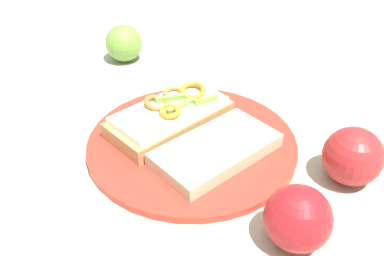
{
  "coord_description": "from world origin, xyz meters",
  "views": [
    {
      "loc": [
        0.41,
        -0.21,
        0.36
      ],
      "look_at": [
        0.0,
        0.0,
        0.03
      ],
      "focal_mm": 39.02,
      "sensor_mm": 36.0,
      "label": 1
    }
  ],
  "objects_px": {
    "plate": "(192,143)",
    "sandwich": "(171,115)",
    "apple_0": "(353,156)",
    "bread_slice_side": "(216,150)",
    "apple_1": "(124,43)",
    "apple_2": "(298,218)"
  },
  "relations": [
    {
      "from": "plate",
      "to": "sandwich",
      "type": "distance_m",
      "value": 0.05
    },
    {
      "from": "plate",
      "to": "apple_1",
      "type": "height_order",
      "value": "apple_1"
    },
    {
      "from": "bread_slice_side",
      "to": "apple_1",
      "type": "distance_m",
      "value": 0.34
    },
    {
      "from": "sandwich",
      "to": "bread_slice_side",
      "type": "distance_m",
      "value": 0.09
    },
    {
      "from": "sandwich",
      "to": "apple_1",
      "type": "xyz_separation_m",
      "value": [
        -0.25,
        0.02,
        0.01
      ]
    },
    {
      "from": "sandwich",
      "to": "apple_2",
      "type": "height_order",
      "value": "apple_2"
    },
    {
      "from": "sandwich",
      "to": "bread_slice_side",
      "type": "relative_size",
      "value": 1.17
    },
    {
      "from": "plate",
      "to": "apple_2",
      "type": "height_order",
      "value": "apple_2"
    },
    {
      "from": "apple_0",
      "to": "apple_1",
      "type": "height_order",
      "value": "apple_0"
    },
    {
      "from": "bread_slice_side",
      "to": "apple_1",
      "type": "relative_size",
      "value": 2.39
    },
    {
      "from": "plate",
      "to": "sandwich",
      "type": "bearing_deg",
      "value": -165.98
    },
    {
      "from": "plate",
      "to": "apple_1",
      "type": "xyz_separation_m",
      "value": [
        -0.3,
        0.01,
        0.03
      ]
    },
    {
      "from": "sandwich",
      "to": "apple_0",
      "type": "distance_m",
      "value": 0.25
    },
    {
      "from": "plate",
      "to": "bread_slice_side",
      "type": "bearing_deg",
      "value": 15.64
    },
    {
      "from": "plate",
      "to": "apple_0",
      "type": "xyz_separation_m",
      "value": [
        0.15,
        0.14,
        0.03
      ]
    },
    {
      "from": "plate",
      "to": "apple_0",
      "type": "height_order",
      "value": "apple_0"
    },
    {
      "from": "apple_0",
      "to": "apple_2",
      "type": "relative_size",
      "value": 1.03
    },
    {
      "from": "bread_slice_side",
      "to": "apple_1",
      "type": "height_order",
      "value": "apple_1"
    },
    {
      "from": "sandwich",
      "to": "apple_0",
      "type": "relative_size",
      "value": 2.64
    },
    {
      "from": "plate",
      "to": "apple_0",
      "type": "bearing_deg",
      "value": 43.5
    },
    {
      "from": "bread_slice_side",
      "to": "apple_0",
      "type": "bearing_deg",
      "value": -52.73
    },
    {
      "from": "sandwich",
      "to": "bread_slice_side",
      "type": "bearing_deg",
      "value": -90.81
    }
  ]
}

